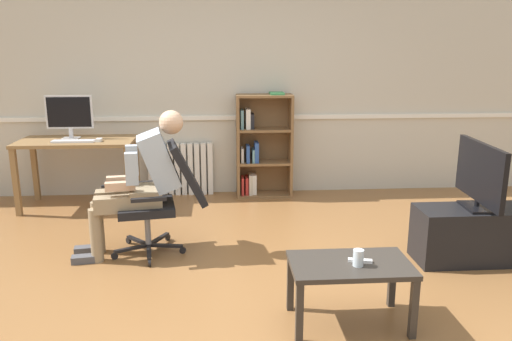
% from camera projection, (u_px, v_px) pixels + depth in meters
% --- Properties ---
extents(ground_plane, '(18.00, 18.00, 0.00)m').
position_uv_depth(ground_plane, '(244.00, 291.00, 3.69)').
color(ground_plane, brown).
extents(back_wall, '(12.00, 0.13, 2.70)m').
position_uv_depth(back_wall, '(232.00, 81.00, 5.93)').
color(back_wall, beige).
rests_on(back_wall, ground_plane).
extents(computer_desk, '(1.24, 0.64, 0.76)m').
position_uv_depth(computer_desk, '(78.00, 150.00, 5.49)').
color(computer_desk, olive).
rests_on(computer_desk, ground_plane).
extents(imac_monitor, '(0.50, 0.14, 0.47)m').
position_uv_depth(imac_monitor, '(69.00, 114.00, 5.47)').
color(imac_monitor, silver).
rests_on(imac_monitor, computer_desk).
extents(keyboard, '(0.44, 0.12, 0.02)m').
position_uv_depth(keyboard, '(73.00, 141.00, 5.33)').
color(keyboard, silver).
rests_on(keyboard, computer_desk).
extents(computer_mouse, '(0.06, 0.10, 0.03)m').
position_uv_depth(computer_mouse, '(99.00, 140.00, 5.37)').
color(computer_mouse, white).
rests_on(computer_mouse, computer_desk).
extents(bookshelf, '(0.65, 0.29, 1.23)m').
position_uv_depth(bookshelf, '(261.00, 147.00, 5.93)').
color(bookshelf, brown).
rests_on(bookshelf, ground_plane).
extents(radiator, '(0.77, 0.08, 0.63)m').
position_uv_depth(radiator, '(181.00, 169.00, 6.03)').
color(radiator, white).
rests_on(radiator, ground_plane).
extents(office_chair, '(0.83, 0.63, 0.96)m').
position_uv_depth(office_chair, '(165.00, 194.00, 4.30)').
color(office_chair, black).
rests_on(office_chair, ground_plane).
extents(person_seated, '(0.98, 0.45, 1.23)m').
position_uv_depth(person_seated, '(141.00, 180.00, 4.22)').
color(person_seated, '#937F60').
rests_on(person_seated, ground_plane).
extents(tv_stand, '(0.95, 0.39, 0.46)m').
position_uv_depth(tv_stand, '(473.00, 235.00, 4.17)').
color(tv_stand, black).
rests_on(tv_stand, ground_plane).
extents(tv_screen, '(0.22, 0.81, 0.54)m').
position_uv_depth(tv_screen, '(480.00, 175.00, 4.04)').
color(tv_screen, black).
rests_on(tv_screen, tv_stand).
extents(coffee_table, '(0.76, 0.45, 0.42)m').
position_uv_depth(coffee_table, '(350.00, 271.00, 3.18)').
color(coffee_table, '#332D28').
rests_on(coffee_table, ground_plane).
extents(drinking_glass, '(0.07, 0.07, 0.11)m').
position_uv_depth(drinking_glass, '(358.00, 258.00, 3.11)').
color(drinking_glass, silver).
rests_on(drinking_glass, coffee_table).
extents(spare_remote, '(0.15, 0.07, 0.02)m').
position_uv_depth(spare_remote, '(360.00, 261.00, 3.18)').
color(spare_remote, white).
rests_on(spare_remote, coffee_table).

